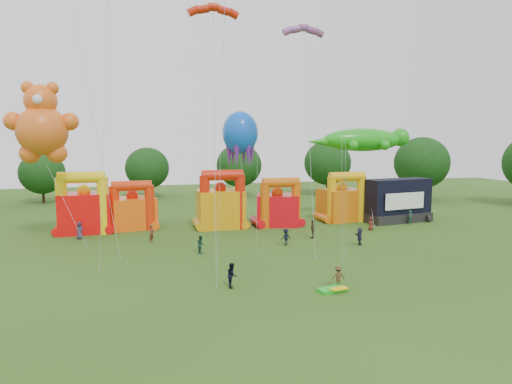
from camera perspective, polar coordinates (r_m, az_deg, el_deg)
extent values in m
plane|color=#2A4C15|center=(29.29, 5.89, -14.30)|extent=(160.00, 160.00, 0.00)
cylinder|color=#352314|center=(83.86, 19.89, 0.35)|extent=(0.44, 0.44, 3.72)
ellipsoid|color=#133710|center=(83.52, 20.01, 3.45)|extent=(9.30, 9.30, 8.89)
cylinder|color=#352314|center=(86.99, 8.88, 0.81)|extent=(0.44, 0.44, 3.51)
ellipsoid|color=#133710|center=(86.66, 8.93, 3.63)|extent=(8.77, 8.78, 8.39)
cylinder|color=#352314|center=(83.64, -2.12, 0.58)|extent=(0.44, 0.44, 3.30)
ellipsoid|color=#133710|center=(83.32, -2.14, 3.34)|extent=(8.25, 8.25, 7.88)
cylinder|color=#352314|center=(83.77, -13.37, 0.35)|extent=(0.44, 0.44, 3.09)
ellipsoid|color=#133710|center=(83.45, -13.44, 2.92)|extent=(7.73, 7.72, 7.38)
cylinder|color=#352314|center=(82.40, -25.05, -0.27)|extent=(0.44, 0.44, 2.88)
ellipsoid|color=#133710|center=(82.09, -25.17, 2.17)|extent=(7.20, 7.20, 6.88)
cube|color=red|center=(54.86, -20.61, -2.43)|extent=(5.69, 4.66, 4.43)
cylinder|color=yellow|center=(53.46, -23.10, -1.74)|extent=(1.20, 1.20, 6.33)
cylinder|color=yellow|center=(52.96, -18.55, -1.62)|extent=(1.20, 1.20, 6.33)
cylinder|color=yellow|center=(52.83, -20.97, 1.72)|extent=(4.86, 1.26, 1.26)
sphere|color=yellow|center=(54.54, -20.72, 0.18)|extent=(1.40, 1.40, 1.40)
cube|color=#FF5B0D|center=(55.48, -15.15, -2.56)|extent=(5.72, 4.96, 3.62)
cylinder|color=red|center=(54.01, -17.25, -2.04)|extent=(1.09, 1.09, 5.17)
cylinder|color=red|center=(53.94, -13.13, -1.92)|extent=(1.09, 1.09, 5.17)
cylinder|color=red|center=(53.62, -15.28, 0.75)|extent=(4.43, 1.15, 1.15)
sphere|color=red|center=(55.19, -15.22, -0.39)|extent=(1.40, 1.40, 1.40)
cube|color=orange|center=(54.29, -4.47, -2.11)|extent=(5.34, 4.29, 4.44)
cylinder|color=red|center=(52.34, -6.42, -1.40)|extent=(1.16, 1.16, 6.35)
cylinder|color=red|center=(53.06, -2.00, -1.25)|extent=(1.16, 1.16, 6.35)
cylinder|color=red|center=(52.32, -4.23, 2.12)|extent=(4.71, 1.22, 1.22)
sphere|color=red|center=(53.97, -4.50, 0.54)|extent=(1.40, 1.40, 1.40)
cube|color=red|center=(55.56, 2.65, -2.25)|extent=(5.82, 5.11, 3.76)
cylinder|color=#D45B0B|center=(53.53, 1.12, -1.71)|extent=(1.09, 1.09, 5.37)
cylinder|color=#D45B0B|center=(54.68, 5.04, -1.56)|extent=(1.09, 1.09, 5.37)
cylinder|color=#D45B0B|center=(53.76, 3.12, 1.20)|extent=(4.42, 1.15, 1.15)
sphere|color=#D45B0B|center=(55.26, 2.66, -0.02)|extent=(1.40, 1.40, 1.40)
cube|color=#D9650B|center=(59.83, 10.60, -1.58)|extent=(5.82, 4.98, 4.05)
cylinder|color=#EAA90C|center=(57.53, 9.42, -1.01)|extent=(1.14, 1.14, 5.78)
cylinder|color=#EAA90C|center=(59.26, 12.99, -0.87)|extent=(1.14, 1.14, 5.78)
cylinder|color=#EAA90C|center=(58.06, 11.30, 1.89)|extent=(4.60, 1.19, 1.19)
sphere|color=#EAA90C|center=(59.54, 10.65, 0.64)|extent=(1.40, 1.40, 1.40)
cube|color=black|center=(60.87, 17.30, -3.03)|extent=(9.10, 4.65, 1.10)
cube|color=black|center=(60.66, 17.29, -0.47)|extent=(9.03, 4.23, 4.34)
cube|color=white|center=(59.32, 18.11, -1.07)|extent=(5.92, 1.07, 2.04)
cylinder|color=black|center=(58.05, 15.04, -3.57)|extent=(0.30, 0.90, 0.90)
cylinder|color=black|center=(61.72, 20.67, -3.17)|extent=(0.30, 0.90, 0.90)
sphere|color=orange|center=(49.66, -25.15, 6.97)|extent=(4.88, 4.88, 4.88)
sphere|color=orange|center=(49.79, -25.32, 10.28)|extent=(3.10, 3.10, 3.10)
sphere|color=orange|center=(50.11, -26.66, 11.59)|extent=(1.22, 1.22, 1.22)
sphere|color=orange|center=(49.71, -24.11, 11.76)|extent=(1.22, 1.22, 1.22)
sphere|color=orange|center=(50.22, -28.09, 7.82)|extent=(1.77, 1.77, 1.77)
sphere|color=orange|center=(49.28, -22.27, 8.14)|extent=(1.77, 1.77, 1.77)
sphere|color=orange|center=(49.91, -26.41, 4.36)|extent=(1.99, 1.99, 1.99)
sphere|color=orange|center=(49.46, -23.64, 4.48)|extent=(1.99, 1.99, 1.99)
sphere|color=white|center=(48.33, -25.66, 10.40)|extent=(0.89, 0.89, 0.89)
ellipsoid|color=#1DA217|center=(61.93, 13.21, 6.36)|extent=(11.29, 3.53, 3.00)
sphere|color=#1DA217|center=(64.66, 17.59, 6.53)|extent=(2.43, 2.43, 2.43)
cone|color=#1DA217|center=(59.51, 8.27, 6.25)|extent=(4.41, 1.76, 1.76)
sphere|color=#1DA217|center=(64.53, 14.22, 5.75)|extent=(1.32, 1.32, 1.32)
sphere|color=#1DA217|center=(61.45, 15.79, 5.67)|extent=(1.32, 1.32, 1.32)
sphere|color=#1DA217|center=(62.55, 10.65, 5.82)|extent=(1.32, 1.32, 1.32)
sphere|color=#1DA217|center=(59.37, 12.09, 5.75)|extent=(1.32, 1.32, 1.32)
ellipsoid|color=blue|center=(54.31, -1.99, 7.42)|extent=(4.22, 4.22, 5.06)
cone|color=#591E8C|center=(54.64, -0.57, 4.98)|extent=(0.95, 0.95, 3.37)
cone|color=#591E8C|center=(55.63, -1.55, 5.01)|extent=(0.95, 0.95, 3.37)
cone|color=#591E8C|center=(55.35, -2.94, 5.00)|extent=(0.95, 0.95, 3.37)
cone|color=#591E8C|center=(54.05, -3.41, 4.95)|extent=(0.95, 0.95, 3.37)
cone|color=#591E8C|center=(53.02, -2.43, 4.93)|extent=(0.95, 0.95, 3.37)
cone|color=#591E8C|center=(53.32, -0.99, 4.94)|extent=(0.95, 0.95, 3.37)
cube|color=green|center=(32.57, 9.44, -11.94)|extent=(2.17, 1.42, 0.24)
cube|color=yellow|center=(32.43, 10.32, -11.79)|extent=(1.30, 0.85, 0.10)
imported|color=#2B2945|center=(51.37, -21.18, -4.53)|extent=(1.04, 0.88, 1.81)
imported|color=maroon|center=(47.66, -12.92, -5.08)|extent=(0.69, 0.79, 1.83)
imported|color=#16392A|center=(42.50, -6.91, -6.51)|extent=(0.72, 0.87, 1.64)
imported|color=black|center=(45.34, 3.74, -5.64)|extent=(1.19, 0.87, 1.64)
imported|color=#3C2E18|center=(48.78, 7.11, -4.62)|extent=(0.97, 1.23, 1.95)
imported|color=#272741|center=(46.47, 12.81, -5.42)|extent=(0.77, 1.69, 1.76)
imported|color=#582319|center=(54.24, 14.16, -3.85)|extent=(0.89, 0.77, 1.54)
imported|color=#1C4634|center=(59.33, 18.76, -3.02)|extent=(0.75, 0.73, 1.74)
imported|color=black|center=(32.82, -3.02, -10.32)|extent=(0.78, 0.94, 1.76)
imported|color=#48321D|center=(33.31, 10.23, -10.35)|extent=(1.03, 0.63, 1.55)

